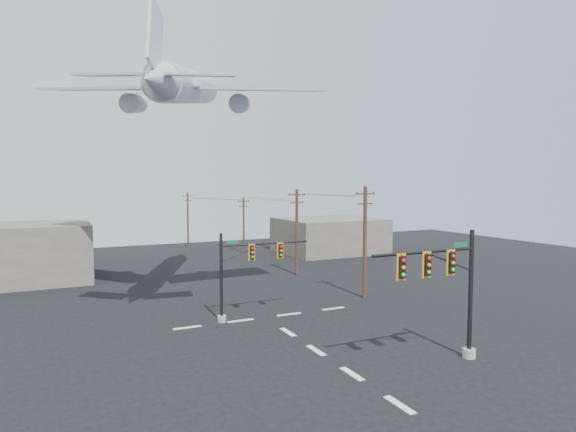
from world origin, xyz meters
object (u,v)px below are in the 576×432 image
signal_mast_far (242,272)px  airliner (187,87)px  utility_pole_a (365,240)px  utility_pole_c (244,224)px  utility_pole_b (297,230)px  utility_pole_d (188,217)px  signal_mast_near (449,289)px

signal_mast_far → airliner: bearing=107.3°
utility_pole_a → airliner: airliner is taller
utility_pole_a → utility_pole_c: (-0.26, 30.24, -0.96)m
utility_pole_a → utility_pole_b: utility_pole_a is taller
utility_pole_d → airliner: (-9.32, -38.64, 13.74)m
signal_mast_near → utility_pole_b: utility_pole_b is taller
signal_mast_near → utility_pole_d: 58.98m
utility_pole_c → utility_pole_d: utility_pole_d is taller
signal_mast_far → utility_pole_a: size_ratio=0.74×
utility_pole_b → utility_pole_d: 32.07m
signal_mast_near → airliner: 26.55m
airliner → utility_pole_a: bearing=-85.7°
signal_mast_near → utility_pole_a: 15.73m
signal_mast_far → airliner: (-2.20, 7.06, 14.69)m
utility_pole_c → utility_pole_d: 14.56m
utility_pole_b → airliner: 20.32m
signal_mast_far → utility_pole_d: utility_pole_d is taller
utility_pole_b → utility_pole_d: utility_pole_b is taller
utility_pole_b → utility_pole_c: 18.04m
signal_mast_far → utility_pole_c: utility_pole_c is taller
utility_pole_b → utility_pole_c: (0.37, 18.02, -0.76)m
signal_mast_near → utility_pole_a: (4.63, 15.00, 0.93)m
signal_mast_near → airliner: (-9.76, 20.33, 14.00)m
signal_mast_far → utility_pole_d: bearing=81.1°
signal_mast_far → utility_pole_d: (7.12, 45.70, 0.94)m
airliner → utility_pole_c: bearing=-4.9°
utility_pole_d → airliner: airliner is taller
signal_mast_far → utility_pole_b: utility_pole_b is taller
utility_pole_d → airliner: size_ratio=0.35×
utility_pole_a → utility_pole_d: utility_pole_a is taller
signal_mast_far → utility_pole_a: 12.43m
utility_pole_c → utility_pole_a: bearing=-71.2°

